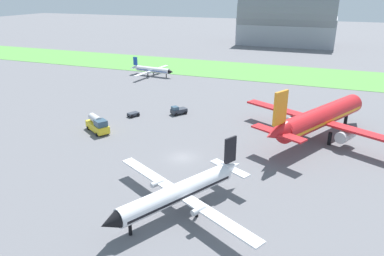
{
  "coord_description": "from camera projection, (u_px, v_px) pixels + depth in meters",
  "views": [
    {
      "loc": [
        21.18,
        -51.01,
        26.91
      ],
      "look_at": [
        -0.71,
        6.36,
        3.0
      ],
      "focal_mm": 33.6,
      "sensor_mm": 36.0,
      "label": 1
    }
  ],
  "objects": [
    {
      "name": "ground_plane",
      "position": [
        183.0,
        158.0,
        61.22
      ],
      "size": [
        600.0,
        600.0,
        0.0
      ],
      "primitive_type": "plane",
      "color": "slate"
    },
    {
      "name": "grass_taxiway_strip",
      "position": [
        261.0,
        72.0,
        123.51
      ],
      "size": [
        360.0,
        28.0,
        0.08
      ],
      "primitive_type": "cube",
      "color": "#549342",
      "rests_on": "ground_plane"
    },
    {
      "name": "airplane_taxiing_turboprop",
      "position": [
        152.0,
        70.0,
        117.82
      ],
      "size": [
        16.18,
        18.86,
        5.65
      ],
      "rotation": [
        0.0,
        0.0,
        6.17
      ],
      "color": "white",
      "rests_on": "ground_plane"
    },
    {
      "name": "airplane_foreground_turboprop",
      "position": [
        180.0,
        191.0,
        45.61
      ],
      "size": [
        23.72,
        20.65,
        7.81
      ],
      "rotation": [
        0.0,
        0.0,
        4.22
      ],
      "color": "white",
      "rests_on": "ground_plane"
    },
    {
      "name": "airplane_midfield_jet",
      "position": [
        320.0,
        118.0,
        67.43
      ],
      "size": [
        30.79,
        30.71,
        11.84
      ],
      "rotation": [
        0.0,
        0.0,
        1.09
      ],
      "color": "red",
      "rests_on": "ground_plane"
    },
    {
      "name": "pushback_tug_near_gate",
      "position": [
        178.0,
        110.0,
        82.03
      ],
      "size": [
        3.6,
        3.96,
        1.95
      ],
      "rotation": [
        0.0,
        0.0,
        4.07
      ],
      "color": "#2D333D",
      "rests_on": "ground_plane"
    },
    {
      "name": "fuel_truck_midfield",
      "position": [
        97.0,
        124.0,
        71.7
      ],
      "size": [
        6.78,
        5.48,
        3.29
      ],
      "rotation": [
        0.0,
        0.0,
        5.73
      ],
      "color": "yellow",
      "rests_on": "ground_plane"
    },
    {
      "name": "baggage_cart_by_runway",
      "position": [
        133.0,
        114.0,
        80.68
      ],
      "size": [
        2.65,
        2.92,
        0.9
      ],
      "rotation": [
        0.0,
        0.0,
        1.09
      ],
      "color": "#2D333D",
      "rests_on": "ground_plane"
    },
    {
      "name": "hangar_distant",
      "position": [
        288.0,
        17.0,
        181.29
      ],
      "size": [
        47.04,
        29.12,
        30.6
      ],
      "color": "#9399A3",
      "rests_on": "ground_plane"
    }
  ]
}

